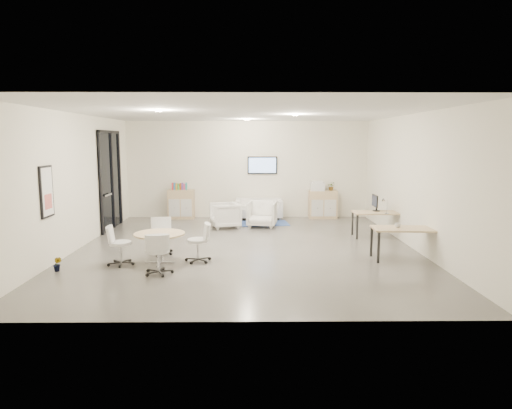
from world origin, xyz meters
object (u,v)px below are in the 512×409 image
at_px(sideboard_right, 323,204).
at_px(armchair_left, 225,214).
at_px(desk_front, 404,231).
at_px(desk_rear, 378,214).
at_px(round_table, 160,237).
at_px(loveseat, 259,210).
at_px(armchair_right, 262,213).
at_px(sideboard_left, 181,204).

xyz_separation_m(sideboard_right, armchair_left, (-3.15, -1.64, -0.05)).
bearing_deg(armchair_left, desk_front, 31.60).
height_order(desk_rear, round_table, desk_rear).
xyz_separation_m(sideboard_right, desk_front, (0.92, -5.34, 0.17)).
relative_size(loveseat, armchair_right, 1.80).
height_order(sideboard_right, desk_rear, sideboard_right).
bearing_deg(sideboard_right, armchair_right, -143.38).
height_order(sideboard_left, desk_rear, sideboard_left).
height_order(sideboard_left, armchair_right, sideboard_left).
distance_m(sideboard_left, loveseat, 2.58).
distance_m(sideboard_left, sideboard_right, 4.70).
distance_m(sideboard_right, desk_front, 5.42).
height_order(sideboard_left, desk_front, sideboard_left).
relative_size(armchair_left, desk_front, 0.59).
bearing_deg(armchair_right, armchair_left, -164.83).
distance_m(armchair_left, armchair_right, 1.10).
relative_size(loveseat, armchair_left, 1.88).
distance_m(desk_rear, desk_front, 2.33).
xyz_separation_m(loveseat, armchair_right, (0.07, -1.39, 0.11)).
bearing_deg(sideboard_right, desk_front, -80.26).
bearing_deg(armchair_left, armchair_right, 79.59).
relative_size(sideboard_right, loveseat, 0.60).
bearing_deg(armchair_right, round_table, -109.50).
distance_m(sideboard_right, armchair_right, 2.56).
relative_size(loveseat, desk_rear, 1.16).
relative_size(desk_rear, round_table, 1.24).
relative_size(armchair_left, desk_rear, 0.62).
relative_size(loveseat, desk_front, 1.11).
bearing_deg(loveseat, desk_front, -60.14).
bearing_deg(sideboard_left, desk_front, -43.59).
relative_size(sideboard_right, armchair_left, 1.13).
bearing_deg(round_table, sideboard_left, 94.05).
bearing_deg(loveseat, sideboard_left, 176.49).
bearing_deg(desk_rear, sideboard_left, 151.14).
bearing_deg(desk_front, sideboard_right, 103.07).
bearing_deg(sideboard_left, loveseat, -3.09).
height_order(sideboard_right, round_table, sideboard_right).
height_order(sideboard_left, round_table, sideboard_left).
relative_size(sideboard_right, desk_front, 0.67).
relative_size(sideboard_left, sideboard_right, 1.04).
distance_m(sideboard_right, loveseat, 2.13).
distance_m(armchair_left, desk_front, 5.51).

